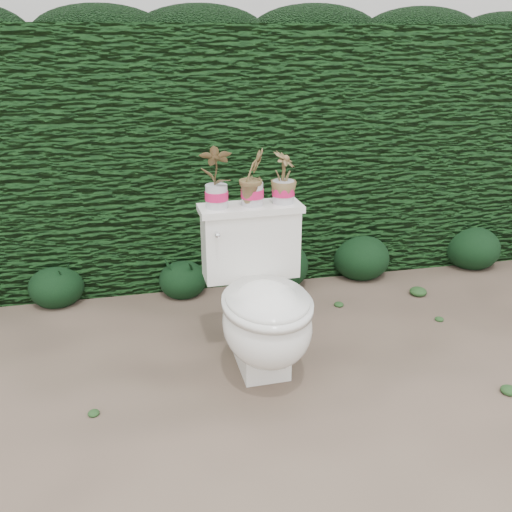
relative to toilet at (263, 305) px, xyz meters
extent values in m
plane|color=#816B59|center=(-0.02, -0.11, -0.36)|extent=(60.00, 60.00, 0.00)
cube|color=#174015|center=(-0.02, 1.49, 0.44)|extent=(8.00, 1.00, 1.60)
cube|color=silver|center=(0.58, 5.89, 1.64)|extent=(8.00, 3.50, 4.00)
cube|color=white|center=(0.00, 0.02, -0.26)|extent=(0.23, 0.31, 0.20)
ellipsoid|color=white|center=(0.00, -0.08, -0.06)|extent=(0.43, 0.52, 0.39)
cube|color=white|center=(-0.01, 0.24, 0.22)|extent=(0.47, 0.18, 0.34)
cube|color=white|center=(-0.01, 0.24, 0.40)|extent=(0.51, 0.20, 0.03)
cylinder|color=silver|center=(-0.19, 0.14, 0.32)|extent=(0.02, 0.06, 0.02)
sphere|color=silver|center=(-0.19, 0.11, 0.32)|extent=(0.03, 0.03, 0.03)
imported|color=#237026|center=(-0.17, 0.23, 0.56)|extent=(0.17, 0.13, 0.29)
imported|color=#237026|center=(0.00, 0.24, 0.55)|extent=(0.18, 0.18, 0.25)
imported|color=#237026|center=(0.16, 0.24, 0.54)|extent=(0.17, 0.17, 0.23)
ellipsoid|color=black|center=(-1.07, 0.99, -0.22)|extent=(0.33, 0.33, 0.27)
ellipsoid|color=black|center=(-0.30, 0.95, -0.23)|extent=(0.30, 0.30, 0.24)
ellipsoid|color=black|center=(0.30, 0.94, -0.18)|extent=(0.43, 0.43, 0.35)
ellipsoid|color=black|center=(0.92, 0.99, -0.20)|extent=(0.39, 0.39, 0.31)
ellipsoid|color=black|center=(1.77, 0.99, -0.20)|extent=(0.39, 0.39, 0.31)
camera|label=1|loc=(-0.51, -2.22, 1.17)|focal=38.00mm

